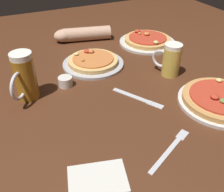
# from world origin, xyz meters

# --- Properties ---
(ground_plane) EXTENTS (2.40, 2.40, 0.03)m
(ground_plane) POSITION_xyz_m (0.00, 0.00, -0.01)
(ground_plane) COLOR #4C2816
(pizza_plate_near) EXTENTS (0.29, 0.29, 0.05)m
(pizza_plate_near) POSITION_xyz_m (0.34, -0.18, 0.02)
(pizza_plate_near) COLOR silver
(pizza_plate_near) RESTS_ON ground_plane
(pizza_plate_far) EXTENTS (0.30, 0.30, 0.05)m
(pizza_plate_far) POSITION_xyz_m (0.39, 0.39, 0.02)
(pizza_plate_far) COLOR silver
(pizza_plate_far) RESTS_ON ground_plane
(pizza_plate_side) EXTENTS (0.28, 0.28, 0.05)m
(pizza_plate_side) POSITION_xyz_m (0.04, 0.29, 0.02)
(pizza_plate_side) COLOR #B2B2B7
(pizza_plate_side) RESTS_ON ground_plane
(beer_mug_dark) EXTENTS (0.09, 0.12, 0.14)m
(beer_mug_dark) POSITION_xyz_m (0.30, 0.07, 0.07)
(beer_mug_dark) COLOR gold
(beer_mug_dark) RESTS_ON ground_plane
(beer_mug_pale) EXTENTS (0.10, 0.12, 0.18)m
(beer_mug_pale) POSITION_xyz_m (-0.27, 0.15, 0.09)
(beer_mug_pale) COLOR #9E6619
(beer_mug_pale) RESTS_ON ground_plane
(ramekin_sauce) EXTENTS (0.06, 0.06, 0.04)m
(ramekin_sauce) POSITION_xyz_m (-0.12, 0.17, 0.02)
(ramekin_sauce) COLOR silver
(ramekin_sauce) RESTS_ON ground_plane
(napkin_folded) EXTENTS (0.17, 0.14, 0.01)m
(napkin_folded) POSITION_xyz_m (-0.18, -0.30, 0.00)
(napkin_folded) COLOR silver
(napkin_folded) RESTS_ON ground_plane
(fork_left) EXTENTS (0.20, 0.11, 0.01)m
(fork_left) POSITION_xyz_m (0.05, -0.29, 0.00)
(fork_left) COLOR silver
(fork_left) RESTS_ON ground_plane
(knife_right) EXTENTS (0.12, 0.19, 0.01)m
(knife_right) POSITION_xyz_m (0.09, -0.03, 0.00)
(knife_right) COLOR silver
(knife_right) RESTS_ON ground_plane
(diner_arm) EXTENTS (0.31, 0.13, 0.07)m
(diner_arm) POSITION_xyz_m (0.08, 0.58, 0.04)
(diner_arm) COLOR tan
(diner_arm) RESTS_ON ground_plane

